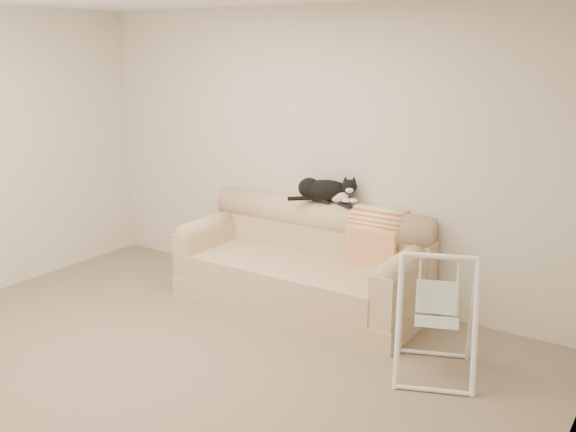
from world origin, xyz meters
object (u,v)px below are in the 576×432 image
(remote_b, at_px, (345,205))
(tuxedo_cat, at_px, (326,190))
(sofa, at_px, (304,266))
(baby_swing, at_px, (436,315))
(remote_a, at_px, (322,201))

(remote_b, bearing_deg, tuxedo_cat, 174.73)
(sofa, height_order, tuxedo_cat, tuxedo_cat)
(tuxedo_cat, bearing_deg, baby_swing, -30.50)
(tuxedo_cat, bearing_deg, remote_a, -162.69)
(sofa, distance_m, remote_a, 0.60)
(remote_b, bearing_deg, sofa, -143.30)
(tuxedo_cat, bearing_deg, sofa, -108.07)
(remote_a, relative_size, remote_b, 1.05)
(remote_b, bearing_deg, remote_a, 177.64)
(remote_a, bearing_deg, tuxedo_cat, 17.31)
(sofa, height_order, remote_b, remote_b)
(baby_swing, bearing_deg, remote_b, 145.87)
(remote_a, distance_m, baby_swing, 1.68)
(tuxedo_cat, relative_size, baby_swing, 0.65)
(remote_a, height_order, remote_b, remote_a)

